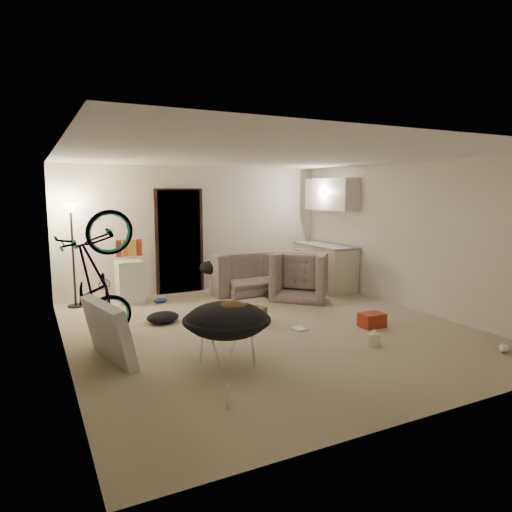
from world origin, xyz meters
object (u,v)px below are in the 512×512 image
sofa (257,275)px  armchair (303,280)px  bicycle (98,307)px  saucer_chair (227,328)px  floor_lamp (72,233)px  drink_case_b (372,320)px  mini_fridge (130,282)px  kitchen_counter (325,267)px  drink_case_a (252,316)px  juicer (374,339)px  tv_box (108,332)px

sofa → armchair: size_ratio=2.06×
bicycle → saucer_chair: 1.97m
floor_lamp → drink_case_b: bearing=-40.5°
drink_case_b → saucer_chair: bearing=-169.9°
mini_fridge → saucer_chair: (0.39, -3.57, 0.05)m
floor_lamp → sofa: size_ratio=0.86×
kitchen_counter → drink_case_b: 2.83m
floor_lamp → bicycle: size_ratio=1.00×
sofa → bicycle: bicycle is taller
saucer_chair → drink_case_b: size_ratio=2.89×
floor_lamp → bicycle: 2.28m
floor_lamp → drink_case_a: 3.48m
floor_lamp → bicycle: (0.10, -2.12, -0.83)m
kitchen_counter → sofa: 1.44m
floor_lamp → juicer: bearing=-50.1°
floor_lamp → kitchen_counter: floor_lamp is taller
armchair → floor_lamp: bearing=27.7°
juicer → drink_case_a: bearing=120.6°
floor_lamp → juicer: size_ratio=7.97×
kitchen_counter → armchair: kitchen_counter is taller
tv_box → juicer: tv_box is taller
armchair → drink_case_a: size_ratio=2.49×
kitchen_counter → tv_box: 5.26m
tv_box → juicer: size_ratio=4.81×
bicycle → tv_box: (0.00, -0.83, -0.11)m
sofa → tv_box: 4.35m
drink_case_a → drink_case_b: bearing=-60.8°
floor_lamp → drink_case_b: (3.83, -3.28, -1.20)m
floor_lamp → sofa: floor_lamp is taller
armchair → tv_box: (-3.88, -1.81, 0.03)m
bicycle → juicer: (3.19, -1.83, -0.38)m
mini_fridge → tv_box: (-0.83, -2.85, -0.02)m
floor_lamp → armchair: floor_lamp is taller
floor_lamp → mini_fridge: size_ratio=2.38×
bicycle → drink_case_b: bearing=-111.8°
drink_case_b → armchair: bearing=87.3°
saucer_chair → tv_box: (-1.22, 0.72, -0.07)m
drink_case_b → bicycle: bearing=164.0°
armchair → drink_case_a: (-1.66, -1.16, -0.21)m
armchair → saucer_chair: (-2.67, -2.53, 0.10)m
mini_fridge → drink_case_a: (1.40, -2.20, -0.26)m
bicycle → juicer: bicycle is taller
saucer_chair → juicer: 2.02m
sofa → mini_fridge: size_ratio=2.75×
drink_case_b → floor_lamp: bearing=140.7°
kitchen_counter → saucer_chair: kitchen_counter is taller
sofa → juicer: 3.76m
sofa → juicer: bearing=86.0°
drink_case_b → juicer: size_ratio=1.57×
armchair → drink_case_b: 2.16m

